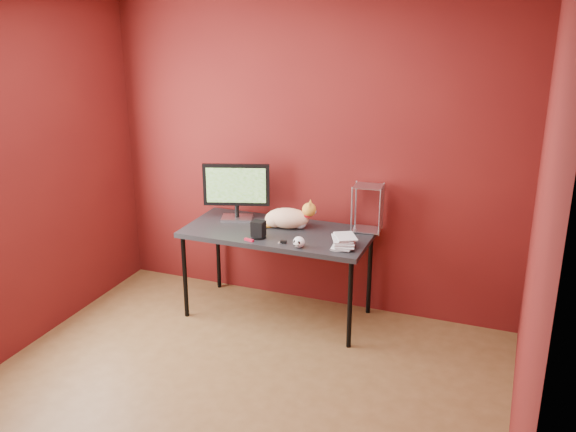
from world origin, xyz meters
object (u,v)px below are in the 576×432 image
at_px(speaker, 258,230).
at_px(book_stack, 336,183).
at_px(skull_mug, 299,242).
at_px(cat, 288,218).
at_px(desk, 278,236).
at_px(monitor, 236,189).

relative_size(speaker, book_stack, 0.14).
bearing_deg(skull_mug, cat, 128.98).
distance_m(cat, book_stack, 0.67).
height_order(desk, monitor, monitor).
height_order(cat, book_stack, book_stack).
height_order(skull_mug, book_stack, book_stack).
relative_size(cat, speaker, 3.67).
distance_m(desk, speaker, 0.24).
xyz_separation_m(monitor, cat, (0.48, -0.05, -0.18)).
relative_size(monitor, skull_mug, 6.04).
bearing_deg(speaker, skull_mug, -10.88).
bearing_deg(skull_mug, monitor, 156.68).
bearing_deg(skull_mug, speaker, 174.86).
height_order(monitor, skull_mug, monitor).
bearing_deg(cat, skull_mug, -68.46).
distance_m(cat, speaker, 0.32).
relative_size(desk, monitor, 2.80).
bearing_deg(speaker, cat, 66.84).
height_order(desk, cat, cat).
xyz_separation_m(desk, speaker, (-0.08, -0.20, 0.11)).
xyz_separation_m(monitor, book_stack, (0.95, -0.30, 0.23)).
distance_m(speaker, book_stack, 0.75).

